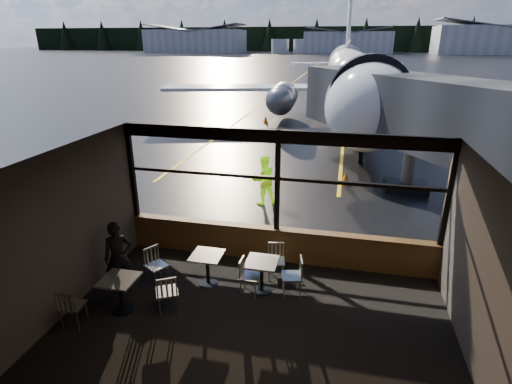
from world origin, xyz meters
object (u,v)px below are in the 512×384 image
(ground_crew, at_px, (263,180))
(cone_wing, at_px, (266,119))
(cafe_table_mid, at_px, (208,269))
(cafe_table_left, at_px, (121,295))
(jet_bridge, at_px, (405,129))
(chair_left_s, at_px, (73,306))
(chair_near_e, at_px, (292,277))
(passenger, at_px, (118,257))
(airliner, at_px, (356,43))
(chair_near_n, at_px, (276,262))
(cone_nose, at_px, (345,178))
(chair_near_w, at_px, (250,277))
(chair_mid_w, at_px, (157,266))
(cafe_table_near, at_px, (262,276))
(chair_mid_s, at_px, (167,292))

(ground_crew, bearing_deg, cone_wing, -110.86)
(cafe_table_mid, relative_size, cafe_table_left, 0.99)
(jet_bridge, xyz_separation_m, chair_left_s, (-7.18, -8.96, -2.11))
(chair_left_s, bearing_deg, chair_near_e, 20.06)
(cafe_table_left, height_order, passenger, passenger)
(passenger, distance_m, cone_wing, 20.67)
(airliner, xyz_separation_m, jet_bridge, (1.78, -15.88, -2.74))
(chair_near_n, bearing_deg, jet_bridge, -129.58)
(ground_crew, distance_m, cone_nose, 3.93)
(chair_near_e, xyz_separation_m, cone_wing, (-4.60, 19.97, -0.23))
(cafe_table_mid, height_order, cafe_table_left, cafe_table_left)
(chair_near_w, distance_m, cone_wing, 20.48)
(cafe_table_left, relative_size, chair_near_e, 0.85)
(cafe_table_mid, height_order, ground_crew, ground_crew)
(chair_near_w, bearing_deg, chair_left_s, -59.15)
(cafe_table_mid, xyz_separation_m, chair_mid_w, (-1.19, -0.24, 0.06))
(passenger, bearing_deg, airliner, 44.09)
(airliner, relative_size, chair_near_w, 39.08)
(airliner, distance_m, cone_nose, 15.75)
(cafe_table_near, bearing_deg, chair_mid_s, -147.52)
(ground_crew, bearing_deg, cone_nose, -168.99)
(cafe_table_near, height_order, chair_near_n, chair_near_n)
(airliner, relative_size, cone_wing, 73.26)
(chair_mid_s, xyz_separation_m, chair_left_s, (-1.68, -0.84, -0.02))
(chair_near_e, bearing_deg, chair_left_s, 103.29)
(chair_mid_w, bearing_deg, cafe_table_left, 17.79)
(jet_bridge, bearing_deg, airliner, 96.38)
(chair_mid_w, bearing_deg, cone_wing, -144.22)
(cone_nose, xyz_separation_m, cone_wing, (-5.71, 12.07, -0.03))
(cafe_table_near, bearing_deg, chair_near_w, -146.37)
(cone_wing, bearing_deg, ground_crew, -78.98)
(chair_mid_w, xyz_separation_m, ground_crew, (1.46, 5.50, 0.43))
(jet_bridge, bearing_deg, cafe_table_near, -117.89)
(jet_bridge, distance_m, cafe_table_left, 10.76)
(cafe_table_near, distance_m, chair_left_s, 4.03)
(passenger, bearing_deg, chair_mid_w, -1.56)
(jet_bridge, xyz_separation_m, chair_near_w, (-3.93, -7.12, -2.11))
(cone_nose, bearing_deg, chair_left_s, -118.10)
(passenger, height_order, ground_crew, ground_crew)
(chair_near_n, relative_size, cone_nose, 1.62)
(airliner, relative_size, chair_mid_w, 37.86)
(chair_mid_s, bearing_deg, cafe_table_near, 3.94)
(chair_mid_s, relative_size, chair_left_s, 1.05)
(chair_near_w, xyz_separation_m, cone_wing, (-3.67, 20.15, -0.21))
(cafe_table_mid, bearing_deg, chair_near_w, -9.24)
(chair_near_e, bearing_deg, chair_near_w, 88.33)
(cone_nose, bearing_deg, chair_near_e, -97.95)
(chair_near_w, height_order, chair_left_s, chair_left_s)
(chair_near_n, height_order, cone_wing, chair_near_n)
(jet_bridge, xyz_separation_m, cone_wing, (-7.59, 13.02, -2.32))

